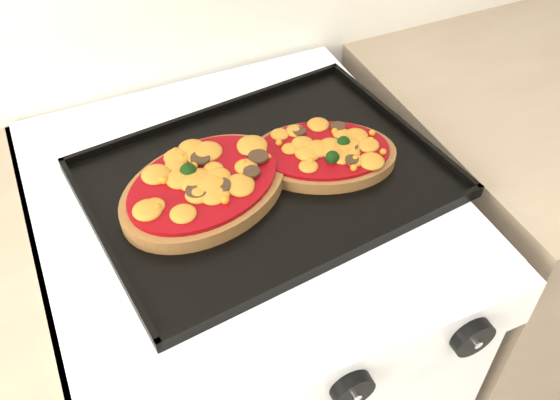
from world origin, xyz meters
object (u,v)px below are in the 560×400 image
stove (249,351)px  pizza_left (204,186)px  baking_tray (266,177)px  pizza_right (324,153)px

stove → pizza_left: 0.49m
baking_tray → pizza_left: pizza_left is taller
pizza_left → pizza_right: (0.19, -0.00, -0.00)m
pizza_left → pizza_right: pizza_left is taller
baking_tray → pizza_right: size_ratio=2.31×
stove → pizza_right: 0.50m
baking_tray → pizza_right: (0.09, -0.00, 0.01)m
pizza_right → pizza_left: bearing=179.2°
pizza_left → baking_tray: bearing=-1.5°
baking_tray → pizza_left: size_ratio=1.95×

